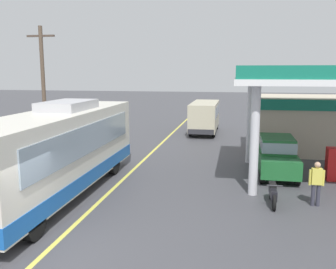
% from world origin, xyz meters
% --- Properties ---
extents(ground, '(120.00, 120.00, 0.00)m').
position_xyz_m(ground, '(0.00, 20.00, 0.00)').
color(ground, '#424247').
extents(lane_divider_stripe, '(0.16, 50.00, 0.01)m').
position_xyz_m(lane_divider_stripe, '(0.00, 15.00, 0.00)').
color(lane_divider_stripe, '#D8CC4C').
rests_on(lane_divider_stripe, ground).
extents(coach_bus_main, '(2.60, 11.04, 3.69)m').
position_xyz_m(coach_bus_main, '(-1.81, 4.29, 1.72)').
color(coach_bus_main, silver).
rests_on(coach_bus_main, ground).
extents(gas_station_roadside, '(9.10, 11.95, 5.10)m').
position_xyz_m(gas_station_roadside, '(9.45, 12.66, 2.63)').
color(gas_station_roadside, '#147259').
rests_on(gas_station_roadside, ground).
extents(car_at_pump, '(1.70, 4.20, 1.82)m').
position_xyz_m(car_at_pump, '(6.97, 8.97, 1.01)').
color(car_at_pump, '#1E602D').
rests_on(car_at_pump, ground).
extents(minibus_opposing_lane, '(2.04, 6.13, 2.44)m').
position_xyz_m(minibus_opposing_lane, '(2.50, 20.65, 1.47)').
color(minibus_opposing_lane, '#BFB799').
rests_on(minibus_opposing_lane, ground).
extents(motorcycle_parked_forecourt, '(0.55, 1.80, 0.92)m').
position_xyz_m(motorcycle_parked_forecourt, '(6.43, 4.74, 0.44)').
color(motorcycle_parked_forecourt, black).
rests_on(motorcycle_parked_forecourt, ground).
extents(pedestrian_near_pump, '(0.55, 0.22, 1.66)m').
position_xyz_m(pedestrian_near_pump, '(7.97, 4.88, 0.93)').
color(pedestrian_near_pump, '#33333F').
rests_on(pedestrian_near_pump, ground).
extents(utility_pole_roadside, '(1.80, 0.24, 7.62)m').
position_xyz_m(utility_pole_roadside, '(-6.88, 12.52, 3.99)').
color(utility_pole_roadside, brown).
rests_on(utility_pole_roadside, ground).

